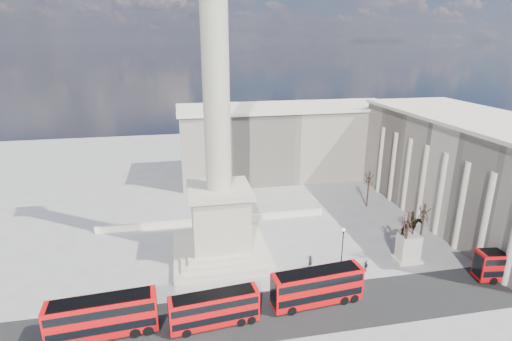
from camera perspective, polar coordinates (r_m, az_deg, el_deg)
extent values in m
plane|color=gray|center=(57.64, -4.44, -14.27)|extent=(180.00, 180.00, 0.00)
cube|color=#242424|center=(50.29, 3.05, -19.68)|extent=(120.00, 9.00, 0.01)
cube|color=#BEB69E|center=(61.66, -5.02, -11.43)|extent=(14.00, 14.00, 1.00)
cube|color=#BEB69E|center=(61.30, -5.04, -10.82)|extent=(12.00, 12.00, 0.50)
cube|color=#BEB69E|center=(61.06, -5.06, -10.41)|extent=(10.00, 10.00, 0.50)
cube|color=#BEB69E|center=(59.16, -5.17, -6.78)|extent=(8.00, 8.00, 8.00)
cube|color=#BEB69E|center=(57.46, -5.29, -2.80)|extent=(9.00, 9.00, 0.80)
cylinder|color=#B1AB93|center=(53.84, -5.84, 14.80)|extent=(3.60, 3.60, 34.00)
cube|color=beige|center=(71.40, -6.01, -7.11)|extent=(40.00, 0.60, 1.10)
cube|color=#BEB19C|center=(80.07, 28.24, 0.05)|extent=(18.00, 45.00, 18.00)
cube|color=beige|center=(78.06, 29.25, 6.56)|extent=(19.00, 46.00, 0.60)
cube|color=#BEB19C|center=(94.78, 4.58, 4.06)|extent=(50.00, 16.00, 16.00)
cube|color=beige|center=(93.14, 4.71, 9.02)|extent=(51.00, 17.00, 0.60)
cube|color=red|center=(48.66, -21.06, -18.87)|extent=(11.63, 3.42, 4.22)
cube|color=black|center=(49.10, -20.96, -19.58)|extent=(11.18, 3.45, 0.94)
cube|color=black|center=(48.02, -21.22, -17.79)|extent=(11.18, 3.45, 0.94)
cube|color=black|center=(47.45, -21.36, -16.78)|extent=(10.47, 3.08, 0.06)
cylinder|color=black|center=(50.42, -25.36, -20.74)|extent=(1.34, 2.80, 1.15)
cylinder|color=black|center=(49.47, -16.86, -20.45)|extent=(1.34, 2.80, 1.15)
cylinder|color=black|center=(49.40, -15.17, -20.34)|extent=(1.34, 2.80, 1.15)
cube|color=red|center=(47.53, -5.98, -19.03)|extent=(10.24, 3.30, 3.70)
cube|color=black|center=(47.93, -5.95, -19.66)|extent=(9.84, 3.32, 0.82)
cube|color=black|center=(46.95, -6.02, -18.07)|extent=(9.84, 3.32, 0.82)
cube|color=black|center=(46.43, -6.06, -17.18)|extent=(9.21, 2.97, 0.05)
cylinder|color=black|center=(48.21, -10.06, -21.14)|extent=(1.25, 2.50, 1.01)
cylinder|color=black|center=(49.01, -2.48, -20.09)|extent=(1.25, 2.50, 1.01)
cylinder|color=black|center=(49.26, -1.03, -19.85)|extent=(1.25, 2.50, 1.01)
cube|color=red|center=(50.88, 8.73, -16.02)|extent=(11.45, 3.62, 4.14)
cube|color=black|center=(51.30, 8.69, -16.71)|extent=(11.01, 3.64, 0.92)
cube|color=black|center=(50.28, 8.79, -14.98)|extent=(11.01, 3.64, 0.92)
cube|color=black|center=(49.74, 8.85, -14.01)|extent=(10.30, 3.26, 0.06)
cylinder|color=black|center=(50.70, 4.61, -18.57)|extent=(1.38, 2.77, 1.13)
cylinder|color=black|center=(53.18, 11.85, -16.99)|extent=(1.38, 2.77, 1.13)
cylinder|color=black|center=(53.76, 13.17, -16.67)|extent=(1.38, 2.77, 1.13)
cylinder|color=black|center=(63.86, 30.23, -12.92)|extent=(1.38, 2.63, 1.05)
cylinder|color=black|center=(60.31, 12.07, -12.83)|extent=(0.39, 0.39, 0.45)
cylinder|color=black|center=(59.11, 12.23, -10.79)|extent=(0.14, 0.14, 5.34)
cylinder|color=black|center=(57.93, 12.39, -8.54)|extent=(0.27, 0.27, 0.27)
sphere|color=silver|center=(57.79, 12.41, -8.27)|extent=(0.50, 0.50, 0.50)
cube|color=beige|center=(63.93, 20.74, -11.77)|extent=(3.76, 2.82, 0.47)
cube|color=beige|center=(63.08, 20.92, -10.32)|extent=(3.01, 2.07, 4.13)
imported|color=black|center=(61.63, 21.27, -7.58)|extent=(3.26, 2.10, 2.54)
cylinder|color=black|center=(61.01, 21.43, -6.24)|extent=(0.47, 0.47, 1.13)
sphere|color=black|center=(60.72, 21.52, -5.60)|extent=(0.34, 0.34, 0.34)
cylinder|color=#332319|center=(61.08, 20.63, -9.10)|extent=(0.33, 0.33, 8.18)
cylinder|color=#332319|center=(67.01, 22.63, -7.32)|extent=(0.34, 0.34, 7.29)
cylinder|color=#332319|center=(79.88, 15.72, -2.56)|extent=(0.31, 0.31, 7.21)
imported|color=black|center=(58.50, 7.79, -12.78)|extent=(0.81, 0.68, 1.89)
imported|color=black|center=(57.80, 13.81, -13.57)|extent=(0.94, 0.74, 1.93)
imported|color=black|center=(59.27, 15.42, -13.01)|extent=(0.69, 1.05, 1.66)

